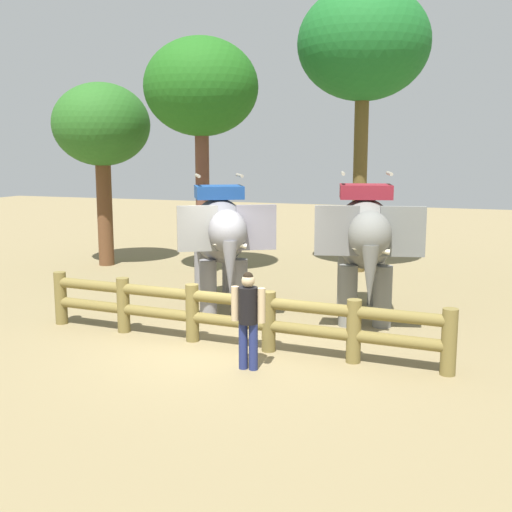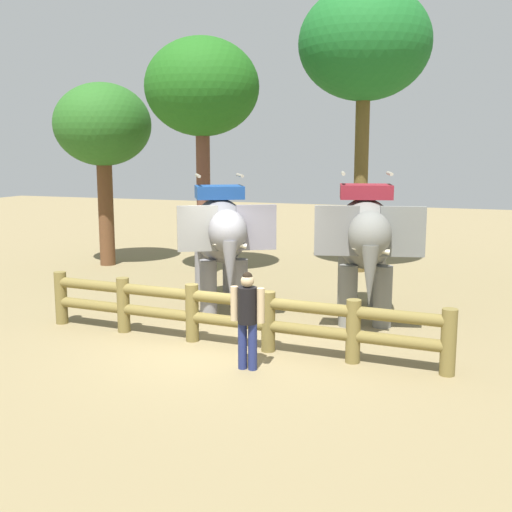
% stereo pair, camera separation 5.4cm
% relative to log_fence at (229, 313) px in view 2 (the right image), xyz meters
% --- Properties ---
extents(ground_plane, '(60.00, 60.00, 0.00)m').
position_rel_log_fence_xyz_m(ground_plane, '(-0.00, -0.08, -0.60)').
color(ground_plane, olive).
extents(log_fence, '(7.68, 0.67, 1.05)m').
position_rel_log_fence_xyz_m(log_fence, '(0.00, 0.00, 0.00)').
color(log_fence, brown).
rests_on(log_fence, ground).
extents(elephant_near_left, '(2.76, 3.41, 2.93)m').
position_rel_log_fence_xyz_m(elephant_near_left, '(-1.20, 2.44, 1.04)').
color(elephant_near_left, slate).
rests_on(elephant_near_left, ground).
extents(elephant_center, '(2.24, 3.58, 3.00)m').
position_rel_log_fence_xyz_m(elephant_center, '(1.89, 2.66, 1.08)').
color(elephant_center, slate).
rests_on(elephant_center, ground).
extents(tourist_woman_in_black, '(0.55, 0.32, 1.57)m').
position_rel_log_fence_xyz_m(tourist_woman_in_black, '(0.73, -1.02, 0.30)').
color(tourist_woman_in_black, navy).
rests_on(tourist_woman_in_black, ground).
extents(tree_far_left, '(3.06, 3.06, 6.40)m').
position_rel_log_fence_xyz_m(tree_far_left, '(-3.13, 5.74, 4.43)').
color(tree_far_left, brown).
rests_on(tree_far_left, ground).
extents(tree_far_right, '(2.84, 2.84, 5.40)m').
position_rel_log_fence_xyz_m(tree_far_right, '(-6.56, 6.20, 3.50)').
color(tree_far_right, brown).
rests_on(tree_far_right, ground).
extents(tree_deep_back, '(3.61, 3.61, 7.84)m').
position_rel_log_fence_xyz_m(tree_deep_back, '(0.81, 7.78, 5.63)').
color(tree_deep_back, brown).
rests_on(tree_deep_back, ground).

